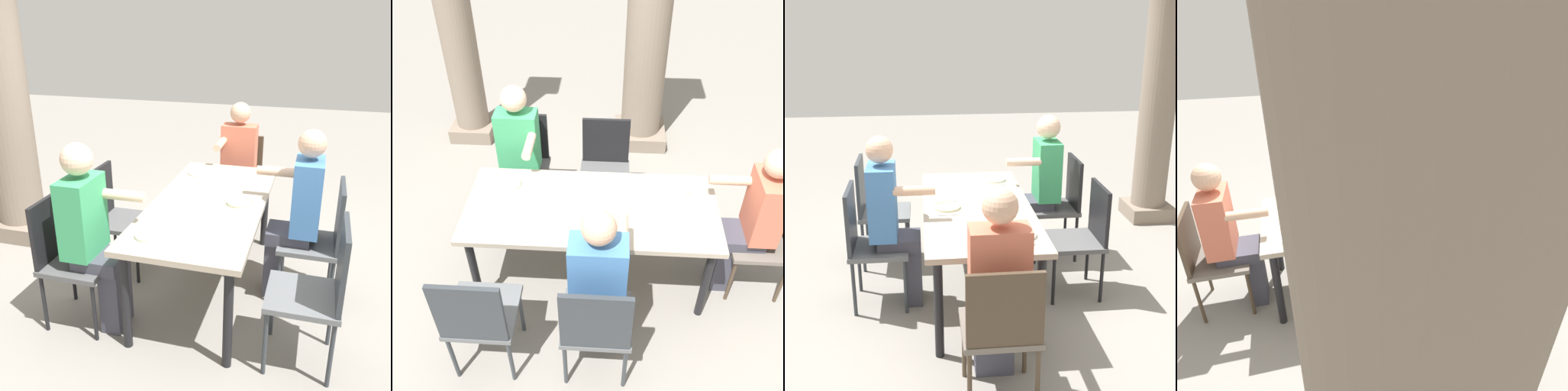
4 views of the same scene
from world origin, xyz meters
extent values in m
plane|color=gray|center=(0.00, 0.00, 0.00)|extent=(16.00, 16.00, 0.00)
cube|color=tan|center=(0.00, 0.00, 0.72)|extent=(1.83, 0.83, 0.04)
cylinder|color=black|center=(-0.84, 0.33, 0.35)|extent=(0.06, 0.06, 0.70)
cylinder|color=black|center=(0.84, 0.33, 0.35)|extent=(0.06, 0.06, 0.70)
cylinder|color=black|center=(-0.84, -0.33, 0.35)|extent=(0.06, 0.06, 0.70)
cylinder|color=black|center=(0.84, -0.33, 0.35)|extent=(0.06, 0.06, 0.70)
cube|color=#4F4F50|center=(-0.65, 0.75, 0.46)|extent=(0.44, 0.44, 0.04)
cube|color=black|center=(-0.65, 0.95, 0.69)|extent=(0.42, 0.03, 0.47)
cylinder|color=black|center=(-0.84, 0.56, 0.22)|extent=(0.03, 0.03, 0.44)
cylinder|color=black|center=(-0.46, 0.56, 0.22)|extent=(0.03, 0.03, 0.44)
cylinder|color=black|center=(-0.84, 0.94, 0.22)|extent=(0.03, 0.03, 0.44)
cylinder|color=black|center=(-0.46, 0.94, 0.22)|extent=(0.03, 0.03, 0.44)
cube|color=#5B5E61|center=(-0.65, -0.75, 0.47)|extent=(0.44, 0.44, 0.04)
cube|color=#2D3338|center=(-0.65, -0.95, 0.72)|extent=(0.42, 0.03, 0.49)
cylinder|color=#2D3338|center=(-0.46, -0.56, 0.23)|extent=(0.03, 0.03, 0.46)
cylinder|color=#2D3338|center=(-0.84, -0.56, 0.23)|extent=(0.03, 0.03, 0.46)
cylinder|color=#2D3338|center=(-0.46, -0.94, 0.23)|extent=(0.03, 0.03, 0.46)
cylinder|color=#2D3338|center=(-0.84, -0.94, 0.23)|extent=(0.03, 0.03, 0.46)
cube|color=#4F4F50|center=(0.08, 0.75, 0.45)|extent=(0.44, 0.44, 0.04)
cube|color=black|center=(0.08, 0.95, 0.67)|extent=(0.42, 0.03, 0.46)
cylinder|color=black|center=(-0.11, 0.56, 0.21)|extent=(0.03, 0.03, 0.43)
cylinder|color=black|center=(0.27, 0.56, 0.21)|extent=(0.03, 0.03, 0.43)
cylinder|color=black|center=(-0.11, 0.94, 0.21)|extent=(0.03, 0.03, 0.43)
cylinder|color=black|center=(0.27, 0.94, 0.21)|extent=(0.03, 0.03, 0.43)
cube|color=#5B5E61|center=(0.08, -0.75, 0.46)|extent=(0.44, 0.44, 0.04)
cube|color=#2D3338|center=(0.08, -0.95, 0.70)|extent=(0.42, 0.03, 0.49)
cylinder|color=#2D3338|center=(0.27, -0.56, 0.22)|extent=(0.03, 0.03, 0.44)
cylinder|color=#2D3338|center=(-0.11, -0.56, 0.22)|extent=(0.03, 0.03, 0.44)
cylinder|color=#2D3338|center=(0.27, -0.94, 0.22)|extent=(0.03, 0.03, 0.44)
cylinder|color=#2D3338|center=(-0.11, -0.94, 0.22)|extent=(0.03, 0.03, 0.44)
cube|color=#6A6158|center=(1.26, 0.00, 0.46)|extent=(0.44, 0.44, 0.04)
cube|color=#473828|center=(1.46, 0.00, 0.68)|extent=(0.03, 0.42, 0.45)
cylinder|color=#473828|center=(1.07, 0.19, 0.22)|extent=(0.03, 0.03, 0.44)
cylinder|color=#473828|center=(1.07, -0.19, 0.22)|extent=(0.03, 0.03, 0.44)
cylinder|color=#473828|center=(1.45, 0.19, 0.22)|extent=(0.03, 0.03, 0.44)
cylinder|color=#473828|center=(1.45, -0.19, 0.22)|extent=(0.03, 0.03, 0.44)
cube|color=#3F3F4C|center=(0.08, -0.51, 0.23)|extent=(0.24, 0.14, 0.46)
cube|color=#3F3F4C|center=(0.08, -0.60, 0.51)|extent=(0.28, 0.32, 0.10)
cube|color=#3F72B2|center=(0.08, -0.71, 0.83)|extent=(0.34, 0.20, 0.55)
sphere|color=tan|center=(0.08, -0.71, 1.23)|extent=(0.20, 0.20, 0.20)
cylinder|color=tan|center=(0.22, -0.47, 0.96)|extent=(0.07, 0.30, 0.07)
cube|color=#3F3F4C|center=(-0.65, 0.50, 0.23)|extent=(0.24, 0.14, 0.46)
cube|color=#3F3F4C|center=(-0.65, 0.59, 0.51)|extent=(0.28, 0.32, 0.10)
cube|color=#389E60|center=(-0.65, 0.70, 0.83)|extent=(0.34, 0.20, 0.53)
sphere|color=beige|center=(-0.65, 0.70, 1.22)|extent=(0.21, 0.21, 0.21)
cylinder|color=beige|center=(-0.51, 0.46, 0.94)|extent=(0.07, 0.30, 0.07)
cube|color=#3F3F4C|center=(1.02, 0.00, 0.23)|extent=(0.14, 0.24, 0.46)
cube|color=#3F3F4C|center=(1.11, 0.00, 0.51)|extent=(0.32, 0.28, 0.10)
cube|color=#CC664C|center=(1.22, 0.00, 0.81)|extent=(0.20, 0.34, 0.50)
sphere|color=tan|center=(1.22, 0.00, 1.18)|extent=(0.20, 0.20, 0.20)
cylinder|color=tan|center=(0.98, 0.14, 0.92)|extent=(0.30, 0.07, 0.07)
cube|color=gray|center=(0.44, 2.05, 0.08)|extent=(0.57, 0.57, 0.16)
cylinder|color=gray|center=(0.44, 2.05, 1.45)|extent=(0.44, 0.44, 2.57)
cylinder|color=white|center=(-0.66, 0.22, 0.75)|extent=(0.20, 0.20, 0.01)
torus|color=#A9CD91|center=(-0.66, 0.22, 0.76)|extent=(0.21, 0.21, 0.01)
cube|color=silver|center=(-0.81, 0.22, 0.75)|extent=(0.03, 0.17, 0.01)
cube|color=silver|center=(-0.51, 0.22, 0.75)|extent=(0.02, 0.17, 0.01)
cylinder|color=silver|center=(0.02, -0.23, 0.75)|extent=(0.20, 0.20, 0.01)
torus|color=#A0BE77|center=(0.02, -0.23, 0.76)|extent=(0.20, 0.20, 0.01)
cube|color=silver|center=(-0.13, -0.23, 0.75)|extent=(0.03, 0.17, 0.01)
cube|color=silver|center=(0.17, -0.23, 0.75)|extent=(0.03, 0.17, 0.01)
cylinder|color=white|center=(0.61, 0.22, 0.75)|extent=(0.24, 0.24, 0.01)
torus|color=#A9CD91|center=(0.61, 0.22, 0.76)|extent=(0.24, 0.24, 0.01)
cube|color=silver|center=(0.46, 0.22, 0.75)|extent=(0.02, 0.17, 0.01)
cube|color=silver|center=(0.76, 0.22, 0.75)|extent=(0.02, 0.17, 0.01)
camera|label=1|loc=(-3.01, -0.75, 2.04)|focal=40.78mm
camera|label=2|loc=(0.12, -2.45, 2.93)|focal=41.67mm
camera|label=3|loc=(3.90, -0.40, 2.17)|focal=49.61mm
camera|label=4|loc=(0.64, 2.48, 2.26)|focal=32.47mm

